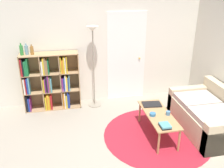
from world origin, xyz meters
name	(u,v)px	position (x,y,z in m)	size (l,w,h in m)	color
wall_back	(110,45)	(0.02, 2.49, 1.29)	(7.05, 0.11, 2.60)	silver
rug	(157,135)	(0.57, 0.80, 0.00)	(1.95, 1.95, 0.01)	maroon
bookshelf	(50,82)	(-1.33, 2.28, 0.61)	(1.18, 0.34, 1.24)	tan
floor_lamp	(93,46)	(-0.39, 2.21, 1.36)	(0.29, 0.29, 1.77)	gray
couch	(210,116)	(1.60, 0.82, 0.28)	(0.93, 1.52, 0.77)	#CCB793
coffee_table	(158,116)	(0.57, 0.82, 0.39)	(0.43, 1.10, 0.44)	#AD7F51
laptop	(152,104)	(0.57, 1.17, 0.45)	(0.37, 0.27, 0.02)	black
bowl	(153,114)	(0.45, 0.78, 0.47)	(0.11, 0.11, 0.05)	teal
book_stack_on_table	(165,126)	(0.52, 0.40, 0.46)	(0.16, 0.19, 0.05)	black
cup	(168,113)	(0.72, 0.76, 0.47)	(0.07, 0.07, 0.07)	teal
bottle_left	(21,50)	(-1.80, 2.26, 1.34)	(0.07, 0.07, 0.24)	#2D8438
bottle_middle	(27,50)	(-1.71, 2.27, 1.33)	(0.07, 0.07, 0.23)	#6B93A3
bottle_right	(32,50)	(-1.60, 2.25, 1.32)	(0.07, 0.07, 0.21)	olive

